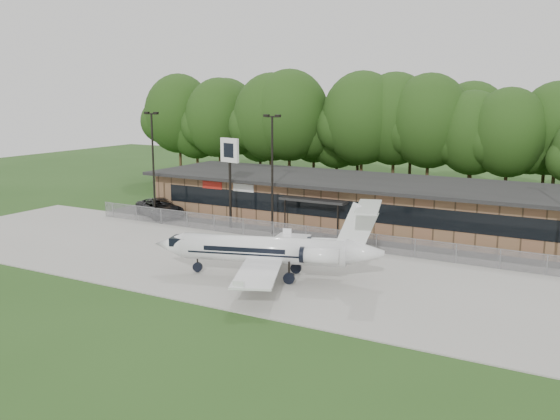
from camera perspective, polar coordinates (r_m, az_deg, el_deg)
The scene contains 11 objects.
ground at distance 37.56m, azimuth -6.86°, elevation -8.13°, with size 160.00×160.00×0.00m, color #254719.
apron at distance 43.92m, azimuth -0.65°, elevation -5.17°, with size 64.00×18.00×0.08m, color #9E9B93.
parking_lot at distance 53.85m, azimuth 5.52°, elevation -2.21°, with size 50.00×9.00×0.06m, color #383835.
terminal at distance 57.43m, azimuth 7.37°, elevation 0.76°, with size 41.00×11.65×4.30m.
fence at distance 49.71m, azimuth 3.41°, elevation -2.40°, with size 46.00×0.04×1.52m.
treeline at distance 73.75m, azimuth 12.85°, elevation 6.97°, with size 72.00×12.00×15.00m, color #213D13, non-canonical shape.
light_pole_left at distance 60.01m, azimuth -11.54°, elevation 4.73°, with size 1.55×0.30×10.23m.
light_pole_mid at distance 52.44m, azimuth -0.71°, elevation 4.08°, with size 1.55×0.30×10.23m.
business_jet at distance 40.81m, azimuth -0.76°, elevation -3.75°, with size 15.41×13.82×5.24m.
suv at distance 61.96m, azimuth -10.90°, elevation 0.18°, with size 2.95×6.40×1.78m, color #2A2A2C.
pole_sign at distance 55.05m, azimuth -4.62°, elevation 4.60°, with size 2.12×0.73×8.09m.
Camera 1 is at (21.25, -28.47, 12.19)m, focal length 40.00 mm.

